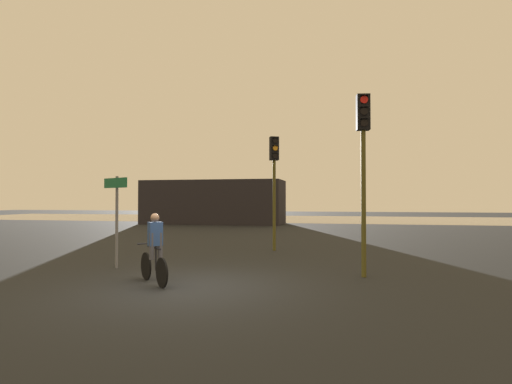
% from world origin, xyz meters
% --- Properties ---
extents(ground_plane, '(120.00, 120.00, 0.00)m').
position_xyz_m(ground_plane, '(0.00, 0.00, 0.00)').
color(ground_plane, black).
extents(water_strip, '(80.00, 16.00, 0.01)m').
position_xyz_m(water_strip, '(0.00, 32.93, 0.00)').
color(water_strip, gray).
rests_on(water_strip, ground).
extents(distant_building, '(11.36, 4.00, 3.53)m').
position_xyz_m(distant_building, '(-6.85, 22.93, 1.76)').
color(distant_building, black).
rests_on(distant_building, ground).
extents(traffic_light_center, '(0.40, 0.42, 4.35)m').
position_xyz_m(traffic_light_center, '(0.84, 6.76, 3.03)').
color(traffic_light_center, '#4C4719').
rests_on(traffic_light_center, ground).
extents(traffic_light_near_right, '(0.35, 0.37, 4.58)m').
position_xyz_m(traffic_light_near_right, '(3.89, 2.03, 3.18)').
color(traffic_light_near_right, '#4C4719').
rests_on(traffic_light_near_right, ground).
extents(direction_sign_post, '(1.00, 0.51, 2.60)m').
position_xyz_m(direction_sign_post, '(-2.90, 1.93, 1.70)').
color(direction_sign_post, slate).
rests_on(direction_sign_post, ground).
extents(cyclist, '(1.26, 1.22, 1.62)m').
position_xyz_m(cyclist, '(-0.85, 0.17, 0.82)').
color(cyclist, black).
rests_on(cyclist, ground).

